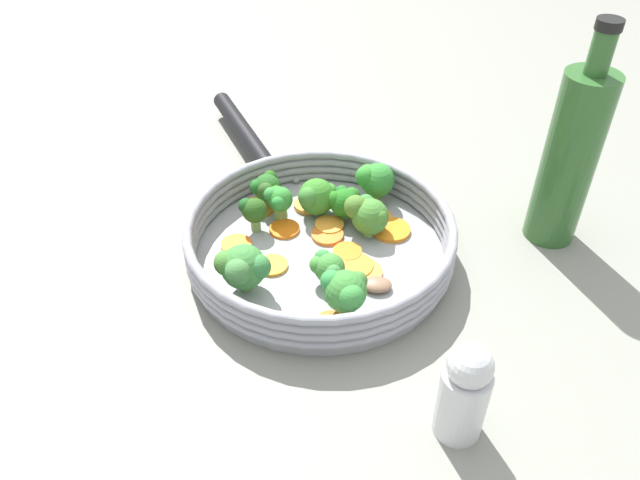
{
  "coord_description": "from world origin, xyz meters",
  "views": [
    {
      "loc": [
        -0.25,
        -0.48,
        0.47
      ],
      "look_at": [
        0.0,
        0.0,
        0.03
      ],
      "focal_mm": 35.0,
      "sensor_mm": 36.0,
      "label": 1
    }
  ],
  "objects_px": {
    "carrot_slice_9": "(329,225)",
    "broccoli_floret_2": "(328,267)",
    "oil_bottle": "(570,157)",
    "carrot_slice_12": "(347,252)",
    "broccoli_floret_1": "(374,179)",
    "broccoli_floret_6": "(243,267)",
    "mushroom_piece_0": "(377,285)",
    "carrot_slice_11": "(374,217)",
    "carrot_slice_5": "(354,266)",
    "carrot_slice_8": "(391,230)",
    "broccoli_floret_5": "(344,201)",
    "salt_shaker": "(465,391)",
    "broccoli_floret_9": "(317,197)",
    "carrot_slice_0": "(327,235)",
    "carrot_slice_2": "(272,264)",
    "carrot_slice_4": "(259,207)",
    "broccoli_floret_3": "(279,200)",
    "carrot_slice_6": "(331,323)",
    "broccoli_floret_8": "(266,187)",
    "carrot_slice_10": "(362,271)",
    "carrot_slice_13": "(333,263)",
    "broccoli_floret_4": "(346,291)",
    "carrot_slice_1": "(284,229)",
    "carrot_slice_3": "(308,205)",
    "broccoli_floret_0": "(367,213)",
    "carrot_slice_7": "(236,244)",
    "broccoli_floret_7": "(253,210)"
  },
  "relations": [
    {
      "from": "carrot_slice_0",
      "to": "carrot_slice_13",
      "type": "bearing_deg",
      "value": -110.54
    },
    {
      "from": "carrot_slice_5",
      "to": "mushroom_piece_0",
      "type": "distance_m",
      "value": 0.04
    },
    {
      "from": "oil_bottle",
      "to": "broccoli_floret_6",
      "type": "bearing_deg",
      "value": 169.69
    },
    {
      "from": "broccoli_floret_3",
      "to": "broccoli_floret_2",
      "type": "bearing_deg",
      "value": -90.85
    },
    {
      "from": "carrot_slice_5",
      "to": "broccoli_floret_3",
      "type": "distance_m",
      "value": 0.13
    },
    {
      "from": "carrot_slice_12",
      "to": "broccoli_floret_9",
      "type": "bearing_deg",
      "value": 87.17
    },
    {
      "from": "carrot_slice_2",
      "to": "carrot_slice_6",
      "type": "height_order",
      "value": "same"
    },
    {
      "from": "broccoli_floret_0",
      "to": "broccoli_floret_6",
      "type": "relative_size",
      "value": 0.9
    },
    {
      "from": "carrot_slice_9",
      "to": "salt_shaker",
      "type": "bearing_deg",
      "value": -95.58
    },
    {
      "from": "carrot_slice_5",
      "to": "broccoli_floret_1",
      "type": "xyz_separation_m",
      "value": [
        0.08,
        0.09,
        0.03
      ]
    },
    {
      "from": "carrot_slice_5",
      "to": "carrot_slice_12",
      "type": "xyz_separation_m",
      "value": [
        0.01,
        0.02,
        0.0
      ]
    },
    {
      "from": "carrot_slice_3",
      "to": "oil_bottle",
      "type": "height_order",
      "value": "oil_bottle"
    },
    {
      "from": "carrot_slice_1",
      "to": "salt_shaker",
      "type": "height_order",
      "value": "salt_shaker"
    },
    {
      "from": "broccoli_floret_3",
      "to": "mushroom_piece_0",
      "type": "height_order",
      "value": "broccoli_floret_3"
    },
    {
      "from": "carrot_slice_8",
      "to": "broccoli_floret_0",
      "type": "height_order",
      "value": "broccoli_floret_0"
    },
    {
      "from": "carrot_slice_4",
      "to": "broccoli_floret_3",
      "type": "bearing_deg",
      "value": -66.79
    },
    {
      "from": "carrot_slice_8",
      "to": "broccoli_floret_4",
      "type": "xyz_separation_m",
      "value": [
        -0.11,
        -0.09,
        0.03
      ]
    },
    {
      "from": "broccoli_floret_4",
      "to": "broccoli_floret_5",
      "type": "distance_m",
      "value": 0.16
    },
    {
      "from": "broccoli_floret_9",
      "to": "broccoli_floret_1",
      "type": "bearing_deg",
      "value": -8.72
    },
    {
      "from": "broccoli_floret_5",
      "to": "salt_shaker",
      "type": "distance_m",
      "value": 0.3
    },
    {
      "from": "broccoli_floret_6",
      "to": "mushroom_piece_0",
      "type": "relative_size",
      "value": 1.75
    },
    {
      "from": "carrot_slice_9",
      "to": "broccoli_floret_9",
      "type": "height_order",
      "value": "broccoli_floret_9"
    },
    {
      "from": "carrot_slice_1",
      "to": "carrot_slice_8",
      "type": "xyz_separation_m",
      "value": [
        0.11,
        -0.06,
        0.0
      ]
    },
    {
      "from": "oil_bottle",
      "to": "carrot_slice_12",
      "type": "bearing_deg",
      "value": 164.24
    },
    {
      "from": "broccoli_floret_4",
      "to": "carrot_slice_1",
      "type": "bearing_deg",
      "value": 88.44
    },
    {
      "from": "carrot_slice_10",
      "to": "salt_shaker",
      "type": "relative_size",
      "value": 0.43
    },
    {
      "from": "broccoli_floret_1",
      "to": "oil_bottle",
      "type": "height_order",
      "value": "oil_bottle"
    },
    {
      "from": "carrot_slice_12",
      "to": "salt_shaker",
      "type": "relative_size",
      "value": 0.32
    },
    {
      "from": "broccoli_floret_2",
      "to": "broccoli_floret_4",
      "type": "distance_m",
      "value": 0.05
    },
    {
      "from": "carrot_slice_0",
      "to": "carrot_slice_2",
      "type": "height_order",
      "value": "same"
    },
    {
      "from": "broccoli_floret_3",
      "to": "carrot_slice_10",
      "type": "bearing_deg",
      "value": -73.19
    },
    {
      "from": "carrot_slice_3",
      "to": "broccoli_floret_7",
      "type": "distance_m",
      "value": 0.08
    },
    {
      "from": "carrot_slice_5",
      "to": "carrot_slice_8",
      "type": "height_order",
      "value": "same"
    },
    {
      "from": "carrot_slice_0",
      "to": "carrot_slice_11",
      "type": "relative_size",
      "value": 0.92
    },
    {
      "from": "carrot_slice_13",
      "to": "broccoli_floret_4",
      "type": "distance_m",
      "value": 0.08
    },
    {
      "from": "carrot_slice_7",
      "to": "carrot_slice_12",
      "type": "relative_size",
      "value": 1.1
    },
    {
      "from": "carrot_slice_9",
      "to": "carrot_slice_8",
      "type": "bearing_deg",
      "value": -33.69
    },
    {
      "from": "broccoli_floret_3",
      "to": "broccoli_floret_6",
      "type": "bearing_deg",
      "value": -131.4
    },
    {
      "from": "carrot_slice_0",
      "to": "broccoli_floret_3",
      "type": "distance_m",
      "value": 0.07
    },
    {
      "from": "broccoli_floret_5",
      "to": "broccoli_floret_9",
      "type": "xyz_separation_m",
      "value": [
        -0.03,
        0.02,
        0.0
      ]
    },
    {
      "from": "mushroom_piece_0",
      "to": "carrot_slice_11",
      "type": "bearing_deg",
      "value": 59.7
    },
    {
      "from": "carrot_slice_8",
      "to": "broccoli_floret_8",
      "type": "bearing_deg",
      "value": 133.38
    },
    {
      "from": "carrot_slice_4",
      "to": "broccoli_floret_0",
      "type": "relative_size",
      "value": 0.8
    },
    {
      "from": "carrot_slice_9",
      "to": "salt_shaker",
      "type": "xyz_separation_m",
      "value": [
        -0.03,
        -0.29,
        0.04
      ]
    },
    {
      "from": "carrot_slice_9",
      "to": "broccoli_floret_2",
      "type": "bearing_deg",
      "value": -119.48
    },
    {
      "from": "carrot_slice_13",
      "to": "broccoli_floret_3",
      "type": "distance_m",
      "value": 0.11
    },
    {
      "from": "broccoli_floret_9",
      "to": "oil_bottle",
      "type": "distance_m",
      "value": 0.29
    },
    {
      "from": "carrot_slice_5",
      "to": "broccoli_floret_9",
      "type": "distance_m",
      "value": 0.11
    },
    {
      "from": "broccoli_floret_1",
      "to": "carrot_slice_2",
      "type": "bearing_deg",
      "value": -163.0
    },
    {
      "from": "carrot_slice_13",
      "to": "carrot_slice_11",
      "type": "bearing_deg",
      "value": 31.41
    }
  ]
}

